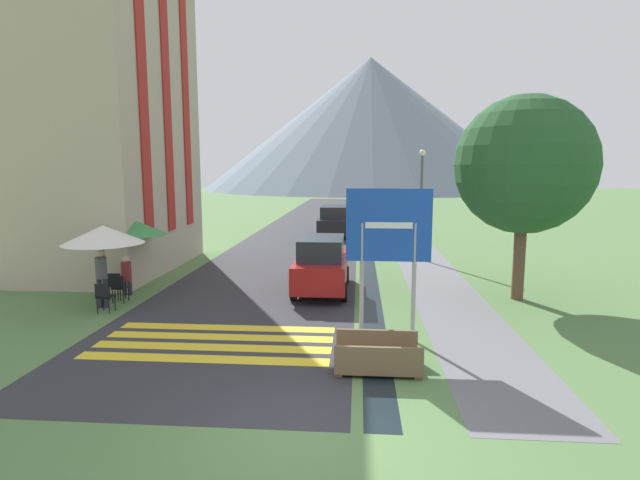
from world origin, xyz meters
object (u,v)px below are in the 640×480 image
object	(u,v)px
cafe_chair_near_right	(116,284)
cafe_chair_near_left	(119,286)
parked_car_near	(322,264)
person_standing_terrace	(102,274)
streetlamp	(421,195)
road_sign	(389,240)
cafe_umbrella_front_white	(103,235)
hotel_building	(96,94)
parked_car_far	(334,221)
footbridge	(377,358)
cafe_umbrella_middle_green	(133,227)
cafe_chair_nearest	(104,295)
tree_by_path	(524,165)
person_seated_far	(126,273)

from	to	relation	value
cafe_chair_near_right	cafe_chair_near_left	world-z (taller)	same
parked_car_near	person_standing_terrace	bearing A→B (deg)	-158.70
cafe_chair_near_left	streetlamp	world-z (taller)	streetlamp
cafe_chair_near_left	streetlamp	bearing A→B (deg)	17.41
road_sign	cafe_umbrella_front_white	distance (m)	8.32
hotel_building	road_sign	world-z (taller)	hotel_building
parked_car_near	cafe_chair_near_left	world-z (taller)	parked_car_near
parked_car_far	person_standing_terrace	distance (m)	17.18
hotel_building	footbridge	world-z (taller)	hotel_building
streetlamp	cafe_chair_near_right	bearing A→B (deg)	-142.68
cafe_umbrella_middle_green	streetlamp	size ratio (longest dim) A/B	0.48
road_sign	cafe_chair_near_right	size ratio (longest dim) A/B	4.19
cafe_umbrella_front_white	cafe_chair_near_left	bearing A→B (deg)	71.56
hotel_building	cafe_chair_near_left	distance (m)	8.65
cafe_chair_near_left	cafe_chair_near_right	bearing A→B (deg)	107.14
hotel_building	cafe_chair_near_right	world-z (taller)	hotel_building
road_sign	footbridge	bearing A→B (deg)	-99.09
footbridge	streetlamp	world-z (taller)	streetlamp
road_sign	cafe_umbrella_front_white	bearing A→B (deg)	164.29
hotel_building	cafe_umbrella_middle_green	distance (m)	6.32
parked_car_near	cafe_chair_nearest	xyz separation A→B (m)	(-5.87, -2.94, -0.39)
cafe_chair_nearest	person_standing_terrace	size ratio (longest dim) A/B	0.50
cafe_chair_nearest	cafe_umbrella_front_white	xyz separation A→B (m)	(-0.25, 0.62, 1.62)
footbridge	cafe_chair_near_left	bearing A→B (deg)	149.59
road_sign	cafe_chair_nearest	distance (m)	8.14
cafe_chair_near_right	tree_by_path	world-z (taller)	tree_by_path
cafe_chair_near_right	tree_by_path	size ratio (longest dim) A/B	0.14
cafe_chair_near_left	person_standing_terrace	world-z (taller)	person_standing_terrace
cafe_umbrella_middle_green	streetlamp	world-z (taller)	streetlamp
cafe_chair_nearest	person_standing_terrace	distance (m)	0.77
person_standing_terrace	streetlamp	bearing A→B (deg)	40.35
cafe_umbrella_middle_green	person_seated_far	bearing A→B (deg)	-81.25
cafe_chair_near_right	person_standing_terrace	xyz separation A→B (m)	(0.03, -0.86, 0.47)
footbridge	person_standing_terrace	bearing A→B (deg)	153.42
footbridge	hotel_building	bearing A→B (deg)	138.16
streetlamp	person_standing_terrace	bearing A→B (deg)	-139.65
parked_car_near	streetlamp	bearing A→B (deg)	57.64
cafe_chair_nearest	streetlamp	world-z (taller)	streetlamp
cafe_umbrella_middle_green	cafe_umbrella_front_white	bearing A→B (deg)	-85.16
road_sign	cafe_chair_nearest	bearing A→B (deg)	168.10
road_sign	cafe_chair_near_left	bearing A→B (deg)	161.02
person_seated_far	person_standing_terrace	bearing A→B (deg)	-90.92
person_seated_far	hotel_building	bearing A→B (deg)	124.46
footbridge	parked_car_near	size ratio (longest dim) A/B	0.43
footbridge	cafe_chair_near_left	size ratio (longest dim) A/B	2.00
person_seated_far	cafe_chair_nearest	bearing A→B (deg)	-81.50
hotel_building	footbridge	bearing A→B (deg)	-41.84
cafe_umbrella_front_white	hotel_building	bearing A→B (deg)	117.61
person_standing_terrace	tree_by_path	bearing A→B (deg)	8.97
road_sign	cafe_chair_nearest	size ratio (longest dim) A/B	4.19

